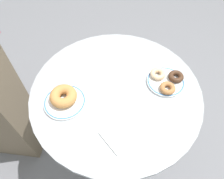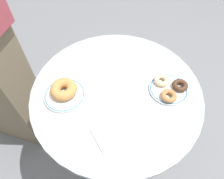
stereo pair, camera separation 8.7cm
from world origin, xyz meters
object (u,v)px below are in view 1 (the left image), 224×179
at_px(donut_glazed, 157,73).
at_px(cafe_table, 115,119).
at_px(donut_old_fashioned, 63,96).
at_px(plate_right, 165,82).
at_px(paper_napkin, 122,133).
at_px(donut_chocolate, 176,77).
at_px(plate_left, 65,102).
at_px(donut_cinnamon, 168,88).

bearing_deg(donut_glazed, cafe_table, -179.08).
bearing_deg(donut_glazed, donut_old_fashioned, 176.67).
relative_size(plate_right, paper_napkin, 1.19).
relative_size(donut_old_fashioned, donut_chocolate, 1.66).
xyz_separation_m(plate_left, donut_glazed, (0.42, -0.01, 0.02)).
bearing_deg(donut_chocolate, donut_glazed, 146.38).
height_order(plate_left, donut_cinnamon, donut_cinnamon).
bearing_deg(paper_napkin, plate_right, 29.25).
distance_m(cafe_table, donut_old_fashioned, 0.37).
distance_m(donut_glazed, donut_cinnamon, 0.09).
distance_m(plate_left, donut_cinnamon, 0.43).
bearing_deg(plate_right, cafe_table, 169.75).
distance_m(donut_old_fashioned, donut_chocolate, 0.49).
distance_m(cafe_table, paper_napkin, 0.34).
distance_m(plate_left, plate_right, 0.44).
bearing_deg(cafe_table, donut_old_fashioned, 172.82).
bearing_deg(donut_chocolate, plate_right, 177.77).
bearing_deg(donut_old_fashioned, donut_chocolate, -8.10).
bearing_deg(plate_right, donut_chocolate, -2.23).
xyz_separation_m(plate_right, donut_glazed, (-0.02, 0.04, 0.02)).
distance_m(donut_chocolate, donut_cinnamon, 0.08).
height_order(donut_cinnamon, paper_napkin, donut_cinnamon).
xyz_separation_m(cafe_table, plate_left, (-0.22, 0.02, 0.28)).
bearing_deg(donut_cinnamon, donut_chocolate, 32.25).
relative_size(donut_glazed, paper_napkin, 0.48).
relative_size(cafe_table, donut_old_fashioned, 6.97).
height_order(cafe_table, plate_right, plate_right).
bearing_deg(donut_glazed, donut_chocolate, -33.62).
xyz_separation_m(donut_glazed, paper_napkin, (-0.25, -0.19, -0.02)).
height_order(plate_left, donut_old_fashioned, donut_old_fashioned).
height_order(plate_right, paper_napkin, plate_right).
height_order(plate_left, paper_napkin, plate_left).
xyz_separation_m(plate_right, paper_napkin, (-0.27, -0.15, -0.00)).
bearing_deg(donut_old_fashioned, plate_right, -8.73).
xyz_separation_m(plate_left, paper_napkin, (0.17, -0.21, -0.00)).
height_order(plate_left, plate_right, same).
distance_m(donut_chocolate, donut_glazed, 0.08).
bearing_deg(plate_left, plate_right, -7.48).
bearing_deg(paper_napkin, donut_glazed, 37.79).
xyz_separation_m(donut_old_fashioned, donut_glazed, (0.42, -0.02, -0.01)).
height_order(cafe_table, paper_napkin, paper_napkin).
bearing_deg(donut_old_fashioned, donut_cinnamon, -14.80).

